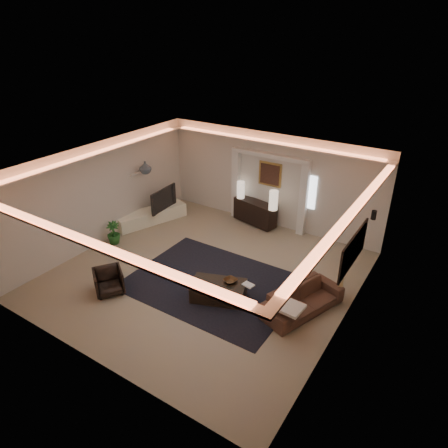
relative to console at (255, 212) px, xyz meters
The scene contains 33 objects.
floor 3.27m from the console, 84.03° to the right, with size 7.00×7.00×0.00m, color #9B8B67.
ceiling 4.10m from the console, 84.03° to the right, with size 7.00×7.00×0.00m, color white.
wall_back 1.14m from the console, 38.71° to the left, with size 7.00×7.00×0.00m, color beige.
wall_front 6.82m from the console, 87.13° to the right, with size 7.00×7.00×0.00m, color beige.
wall_left 4.64m from the console, 134.40° to the right, with size 7.00×7.00×0.00m, color beige.
wall_right 5.12m from the console, 40.08° to the right, with size 7.00×7.00×0.00m, color beige.
cove_soffit 3.93m from the console, 84.03° to the right, with size 7.00×7.00×0.04m, color silver.
daylight_slit 1.95m from the console, ahead, with size 0.25×0.03×1.00m, color white.
area_rug 3.53m from the console, 77.86° to the right, with size 4.00×3.00×0.01m, color black.
pilaster_left 1.09m from the console, 168.15° to the left, with size 0.22×0.20×2.20m, color silver.
pilaster_right 1.65m from the console, ahead, with size 0.22×0.20×2.20m, color silver.
alcove_header 1.89m from the console, 26.79° to the left, with size 2.52×0.20×0.12m, color silver.
painting_frame 1.32m from the console, 35.47° to the left, with size 0.74×0.04×0.74m, color tan.
painting_canvas 1.31m from the console, 32.55° to the left, with size 0.62×0.02×0.62m, color #4C2D1E.
art_panel_frame 4.98m from the console, 37.58° to the right, with size 0.04×1.64×0.74m, color black.
art_panel_gold 4.96m from the console, 37.76° to the right, with size 0.02×1.50×0.62m, color tan.
wall_sconce 4.06m from the console, 15.48° to the right, with size 0.12×0.12×0.22m, color black.
wall_niche 3.81m from the console, 149.47° to the right, with size 0.10×0.55×0.04m, color silver.
console is the anchor object (origin of this frame).
lamp_left 0.88m from the console, behind, with size 0.24×0.24×0.54m, color #F1DFC7.
lamp_right 1.02m from the console, 17.35° to the right, with size 0.27×0.27×0.59m, color #FFE4BF.
media_ledge 3.29m from the console, 148.81° to the right, with size 0.57×2.28×0.43m, color white.
tv 3.00m from the console, 150.86° to the right, with size 0.16×1.20×0.69m, color black.
figurine 2.88m from the console, 168.71° to the right, with size 0.14×0.14×0.39m, color #3C2A14.
ginger_jar 3.63m from the console, 147.75° to the right, with size 0.36×0.36×0.38m, color #4D5A5F.
plant 4.34m from the console, 130.41° to the right, with size 0.37×0.37×0.67m, color #215A20.
sofa 4.36m from the console, 47.18° to the right, with size 0.76×1.95×0.57m, color #4E341C.
throw_blanket 4.88m from the console, 53.18° to the right, with size 0.61×0.50×0.07m, color silver.
throw_pillow 4.17m from the console, 33.09° to the right, with size 0.11×0.35×0.35m, color tan.
coffee_table 4.03m from the console, 72.99° to the right, with size 1.23×0.67×0.46m, color black.
bowl 3.92m from the console, 69.46° to the right, with size 0.30×0.30×0.07m, color #392715.
magazine 3.99m from the console, 63.32° to the right, with size 0.25×0.18×0.03m, color white.
armchair 5.16m from the console, 102.82° to the right, with size 0.64×0.66×0.60m, color black.
Camera 1 is at (5.06, -6.94, 5.80)m, focal length 32.39 mm.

